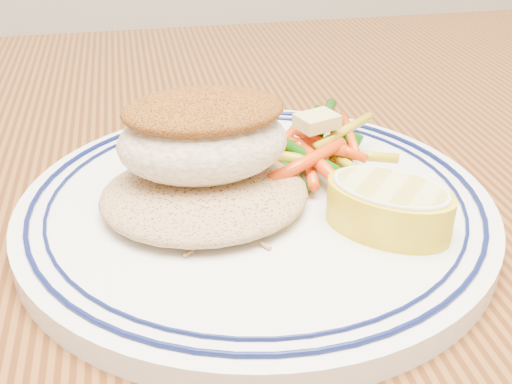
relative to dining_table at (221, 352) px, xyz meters
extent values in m
cube|color=#4B260F|center=(0.00, 0.00, 0.08)|extent=(1.50, 0.90, 0.04)
cylinder|color=white|center=(0.02, 0.01, 0.10)|extent=(0.28, 0.28, 0.01)
torus|color=#0A113F|center=(0.02, 0.01, 0.11)|extent=(0.27, 0.27, 0.00)
torus|color=#0A113F|center=(0.02, 0.01, 0.11)|extent=(0.25, 0.25, 0.00)
ellipsoid|color=#A47C52|center=(-0.01, 0.00, 0.12)|extent=(0.12, 0.11, 0.02)
ellipsoid|color=beige|center=(0.00, 0.01, 0.15)|extent=(0.10, 0.07, 0.04)
ellipsoid|color=brown|center=(0.00, 0.02, 0.17)|extent=(0.09, 0.07, 0.02)
cylinder|color=#DD3D0B|center=(0.07, 0.04, 0.12)|extent=(0.04, 0.03, 0.01)
cylinder|color=#DD3D0B|center=(0.06, 0.04, 0.12)|extent=(0.05, 0.02, 0.01)
cylinder|color=#DD3D0B|center=(0.06, 0.03, 0.12)|extent=(0.02, 0.06, 0.01)
cylinder|color=gold|center=(0.05, 0.05, 0.12)|extent=(0.06, 0.02, 0.01)
cylinder|color=#10520A|center=(0.10, 0.06, 0.12)|extent=(0.02, 0.06, 0.01)
cylinder|color=#10520A|center=(0.05, 0.03, 0.12)|extent=(0.02, 0.06, 0.01)
cylinder|color=gold|center=(0.04, 0.04, 0.12)|extent=(0.05, 0.04, 0.01)
cylinder|color=#DD3D0B|center=(0.06, 0.05, 0.12)|extent=(0.04, 0.03, 0.01)
cylinder|color=#DD3D0B|center=(0.09, 0.03, 0.12)|extent=(0.01, 0.05, 0.01)
cylinder|color=#DD3D0B|center=(0.05, 0.06, 0.12)|extent=(0.05, 0.02, 0.01)
cylinder|color=gold|center=(0.09, 0.01, 0.12)|extent=(0.02, 0.05, 0.01)
cylinder|color=gold|center=(0.09, 0.03, 0.13)|extent=(0.05, 0.04, 0.01)
cylinder|color=#DD3D0B|center=(0.07, 0.02, 0.13)|extent=(0.02, 0.05, 0.01)
cylinder|color=#10520A|center=(0.06, 0.02, 0.13)|extent=(0.03, 0.04, 0.01)
cylinder|color=#DD3D0B|center=(0.07, 0.06, 0.13)|extent=(0.04, 0.05, 0.01)
cylinder|color=#DD3D0B|center=(0.06, 0.04, 0.13)|extent=(0.05, 0.05, 0.01)
cylinder|color=#DD3D0B|center=(0.05, 0.05, 0.13)|extent=(0.04, 0.05, 0.01)
cylinder|color=#DD3D0B|center=(0.06, 0.01, 0.13)|extent=(0.06, 0.04, 0.01)
cylinder|color=#10520A|center=(0.09, 0.06, 0.13)|extent=(0.01, 0.06, 0.01)
cylinder|color=#10520A|center=(0.09, 0.06, 0.13)|extent=(0.04, 0.04, 0.01)
cylinder|color=#DD3D0B|center=(0.10, 0.04, 0.13)|extent=(0.02, 0.06, 0.01)
cylinder|color=#DD3D0B|center=(0.08, 0.03, 0.13)|extent=(0.04, 0.04, 0.01)
cylinder|color=gold|center=(0.09, 0.04, 0.13)|extent=(0.05, 0.04, 0.01)
cylinder|color=#10520A|center=(0.08, 0.06, 0.14)|extent=(0.03, 0.05, 0.01)
cube|color=#E4C86F|center=(0.07, 0.04, 0.14)|extent=(0.03, 0.03, 0.01)
torus|color=white|center=(0.09, -0.04, 0.14)|extent=(0.09, 0.09, 0.00)
camera|label=1|loc=(-0.04, -0.32, 0.30)|focal=45.00mm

